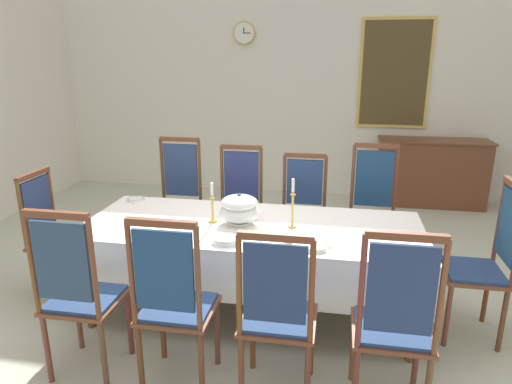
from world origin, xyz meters
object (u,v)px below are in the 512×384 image
object	(u,v)px
chair_north_c	(303,211)
candlestick_east	(293,208)
bowl_near_right	(315,247)
chair_north_b	(239,205)
sideboard	(431,173)
chair_head_west	(55,232)
bowl_far_right	(227,239)
framed_painting	(394,74)
chair_south_d	(394,321)
chair_north_d	(373,210)
spoon_secondary	(331,248)
bowl_far_left	(136,199)
mounted_clock	(244,33)
chair_south_b	(174,301)
spoon_primary	(291,244)
soup_tureen	(239,209)
chair_north_a	(178,199)
chair_south_c	(277,313)
dining_table	(252,234)
candlestick_west	(212,207)
bowl_near_left	(273,242)
chair_south_a	(78,291)
chair_head_east	(485,260)

from	to	relation	value
chair_north_c	candlestick_east	distance (m)	0.97
bowl_near_right	chair_north_b	bearing A→B (deg)	121.75
sideboard	chair_head_west	bearing A→B (deg)	41.40
bowl_far_right	framed_painting	xyz separation A→B (m)	(1.43, 3.75, 0.96)
chair_south_d	bowl_far_right	bearing A→B (deg)	152.83
chair_north_b	chair_north_d	bearing A→B (deg)	-179.84
chair_south_d	bowl_near_right	bearing A→B (deg)	130.92
bowl_far_right	spoon_secondary	distance (m)	0.71
bowl_far_left	mounted_clock	bearing A→B (deg)	82.95
chair_south_b	chair_south_d	bearing A→B (deg)	-0.04
spoon_primary	sideboard	world-z (taller)	sideboard
soup_tureen	bowl_far_left	world-z (taller)	soup_tureen
chair_north_a	chair_south_d	xyz separation A→B (m)	(1.88, -1.83, -0.02)
chair_south_c	sideboard	bearing A→B (deg)	68.87
chair_north_a	dining_table	bearing A→B (deg)	135.04
dining_table	chair_south_c	distance (m)	0.97
chair_north_d	bowl_near_right	xyz separation A→B (m)	(-0.46, -1.30, 0.16)
dining_table	framed_painting	world-z (taller)	framed_painting
chair_south_d	spoon_primary	bearing A→B (deg)	137.10
candlestick_west	sideboard	distance (m)	3.85
chair_south_c	soup_tureen	bearing A→B (deg)	114.55
bowl_near_right	bowl_far_left	world-z (taller)	bowl_near_right
chair_south_b	chair_head_west	bearing A→B (deg)	146.40
bowl_near_left	framed_painting	world-z (taller)	framed_painting
soup_tureen	framed_painting	world-z (taller)	framed_painting
chair_north_d	candlestick_east	xyz separation A→B (m)	(-0.66, -0.92, 0.29)
chair_north_a	chair_north_b	bearing A→B (deg)	179.69
sideboard	mounted_clock	distance (m)	3.20
chair_north_d	spoon_primary	size ratio (longest dim) A/B	6.88
chair_head_west	candlestick_east	bearing A→B (deg)	90.00
bowl_near_right	candlestick_west	bearing A→B (deg)	154.79
chair_north_c	bowl_far_left	bearing A→B (deg)	20.19
chair_south_a	spoon_secondary	world-z (taller)	chair_south_a
chair_north_b	spoon_secondary	world-z (taller)	chair_north_b
chair_north_c	chair_north_d	size ratio (longest dim) A/B	0.90
chair_south_b	bowl_near_left	size ratio (longest dim) A/B	6.04
chair_north_d	bowl_far_left	bearing A→B (deg)	14.42
chair_north_d	soup_tureen	bearing A→B (deg)	40.86
chair_north_b	bowl_far_left	xyz separation A→B (m)	(-0.81, -0.53, 0.18)
chair_north_c	chair_north_d	bearing A→B (deg)	-179.36
chair_head_east	framed_painting	size ratio (longest dim) A/B	0.81
sideboard	chair_south_a	bearing A→B (deg)	55.33
candlestick_west	dining_table	bearing A→B (deg)	0.00
chair_south_a	candlestick_east	world-z (taller)	chair_south_a
dining_table	spoon_primary	size ratio (longest dim) A/B	14.37
chair_north_d	framed_painting	distance (m)	2.74
chair_south_a	chair_head_east	xyz separation A→B (m)	(2.59, 0.91, 0.00)
chair_south_d	soup_tureen	xyz separation A→B (m)	(-1.06, 0.91, 0.28)
chair_north_a	bowl_far_right	bearing A→B (deg)	122.29
bowl_far_right	chair_north_b	bearing A→B (deg)	98.50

